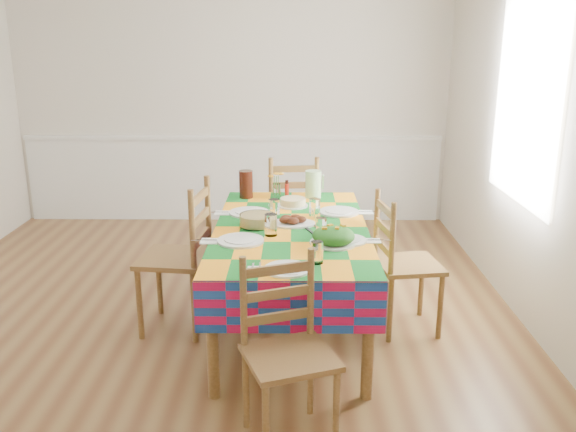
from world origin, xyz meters
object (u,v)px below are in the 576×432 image
object	(u,v)px
dining_table	(291,238)
green_pitcher	(313,184)
chair_left	(181,258)
meat_platter	(292,221)
chair_far	(292,212)
chair_right	(402,264)
chair_near	(287,352)
tea_pitcher	(246,184)

from	to	relation	value
dining_table	green_pitcher	bearing A→B (deg)	77.67
dining_table	chair_left	bearing A→B (deg)	-179.56
meat_platter	chair_far	world-z (taller)	chair_far
dining_table	chair_right	world-z (taller)	chair_right
chair_far	chair_near	bearing A→B (deg)	84.21
tea_pitcher	chair_near	xyz separation A→B (m)	(0.34, -1.93, -0.38)
tea_pitcher	chair_far	distance (m)	0.64
green_pitcher	chair_near	distance (m)	1.98
dining_table	green_pitcher	distance (m)	0.80
dining_table	tea_pitcher	bearing A→B (deg)	114.97
green_pitcher	chair_far	world-z (taller)	chair_far
meat_platter	chair_near	distance (m)	1.26
dining_table	chair_left	xyz separation A→B (m)	(-0.74, -0.01, -0.14)
chair_far	chair_right	bearing A→B (deg)	116.75
dining_table	chair_left	distance (m)	0.75
dining_table	chair_right	size ratio (longest dim) A/B	1.97
chair_right	green_pitcher	bearing A→B (deg)	28.17
tea_pitcher	dining_table	bearing A→B (deg)	-65.03
dining_table	chair_far	bearing A→B (deg)	89.79
chair_left	green_pitcher	bearing A→B (deg)	137.25
chair_left	chair_far	bearing A→B (deg)	154.54
tea_pitcher	chair_far	world-z (taller)	chair_far
tea_pitcher	chair_left	world-z (taller)	chair_left
meat_platter	chair_near	bearing A→B (deg)	-91.03
chair_near	chair_far	bearing A→B (deg)	69.21
meat_platter	chair_near	size ratio (longest dim) A/B	0.33
meat_platter	tea_pitcher	size ratio (longest dim) A/B	1.43
dining_table	chair_near	xyz separation A→B (m)	(-0.01, -1.17, -0.19)
chair_far	chair_left	size ratio (longest dim) A/B	0.96
chair_left	chair_near	bearing A→B (deg)	38.50
chair_right	meat_platter	bearing A→B (deg)	77.21
chair_far	dining_table	bearing A→B (deg)	84.46
meat_platter	chair_right	size ratio (longest dim) A/B	0.32
dining_table	meat_platter	distance (m)	0.11
chair_far	chair_right	xyz separation A→B (m)	(0.74, -1.17, -0.02)
chair_left	chair_right	xyz separation A→B (m)	(1.48, -0.00, -0.04)
tea_pitcher	chair_left	bearing A→B (deg)	-116.82
meat_platter	chair_right	bearing A→B (deg)	-4.35
dining_table	meat_platter	size ratio (longest dim) A/B	6.16
chair_near	chair_far	xyz separation A→B (m)	(0.02, 2.34, 0.03)
dining_table	green_pitcher	world-z (taller)	green_pitcher
dining_table	chair_right	xyz separation A→B (m)	(0.74, -0.01, -0.18)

